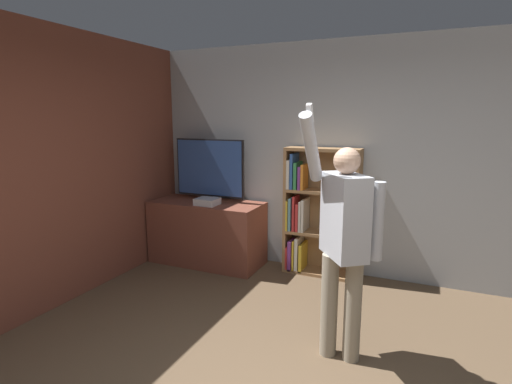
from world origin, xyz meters
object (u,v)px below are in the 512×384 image
at_px(person, 344,236).
at_px(game_console, 207,202).
at_px(bookshelf, 313,214).
at_px(television, 210,169).

bearing_deg(person, game_console, -159.55).
xyz_separation_m(game_console, bookshelf, (1.23, 0.35, -0.11)).
relative_size(bookshelf, person, 0.77).
relative_size(game_console, person, 0.14).
height_order(television, bookshelf, television).
distance_m(television, bookshelf, 1.40).
height_order(bookshelf, person, person).
relative_size(television, game_console, 3.59).
distance_m(bookshelf, person, 1.75).
xyz_separation_m(game_console, person, (1.90, -1.24, 0.15)).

